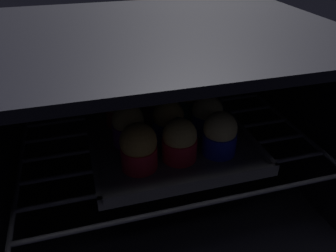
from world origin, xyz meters
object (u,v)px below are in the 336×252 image
(muffin_row0_col0, at_px, (139,147))
(muffin_row0_col1, at_px, (178,140))
(muffin_row0_col2, at_px, (220,134))
(muffin_row2_col0, at_px, (121,106))
(muffin_row2_col2, at_px, (192,98))
(baking_tray, at_px, (168,139))
(muffin_row1_col1, at_px, (168,121))
(muffin_row1_col0, at_px, (128,125))
(muffin_row1_col2, at_px, (207,115))
(muffin_row2_col1, at_px, (159,101))

(muffin_row0_col0, bearing_deg, muffin_row0_col1, 4.65)
(muffin_row0_col0, distance_m, muffin_row0_col2, 0.14)
(muffin_row0_col0, relative_size, muffin_row2_col0, 1.03)
(muffin_row0_col1, height_order, muffin_row2_col2, muffin_row2_col2)
(muffin_row0_col2, height_order, muffin_row2_col2, muffin_row2_col2)
(baking_tray, height_order, muffin_row1_col1, muffin_row1_col1)
(muffin_row0_col0, height_order, muffin_row1_col0, muffin_row0_col0)
(muffin_row1_col2, xyz_separation_m, muffin_row2_col0, (-0.15, 0.07, 0.00))
(baking_tray, xyz_separation_m, muffin_row2_col2, (0.07, 0.07, 0.04))
(muffin_row2_col0, xyz_separation_m, muffin_row2_col1, (0.08, 0.00, -0.00))
(muffin_row0_col1, distance_m, muffin_row2_col1, 0.15)
(muffin_row1_col0, bearing_deg, muffin_row1_col1, -3.54)
(muffin_row1_col0, relative_size, muffin_row2_col2, 0.97)
(muffin_row2_col1, xyz_separation_m, muffin_row2_col2, (0.07, -0.01, 0.00))
(muffin_row0_col1, xyz_separation_m, muffin_row2_col2, (0.07, 0.14, 0.00))
(muffin_row0_col2, distance_m, muffin_row2_col0, 0.21)
(muffin_row0_col0, relative_size, muffin_row1_col1, 1.04)
(muffin_row2_col0, distance_m, muffin_row2_col2, 0.15)
(baking_tray, distance_m, muffin_row1_col0, 0.08)
(baking_tray, bearing_deg, muffin_row1_col0, 178.31)
(muffin_row0_col0, bearing_deg, muffin_row2_col2, 45.87)
(muffin_row1_col1, height_order, muffin_row2_col2, muffin_row2_col2)
(muffin_row0_col1, bearing_deg, muffin_row1_col2, 41.95)
(muffin_row1_col2, distance_m, muffin_row2_col0, 0.17)
(muffin_row1_col1, relative_size, muffin_row2_col2, 0.98)
(muffin_row1_col1, relative_size, muffin_row1_col2, 1.06)
(muffin_row2_col0, bearing_deg, muffin_row0_col2, -44.86)
(muffin_row0_col1, xyz_separation_m, muffin_row2_col0, (-0.07, 0.15, 0.00))
(baking_tray, xyz_separation_m, muffin_row0_col1, (-0.00, -0.07, 0.04))
(muffin_row2_col0, bearing_deg, muffin_row2_col2, -1.41)
(baking_tray, bearing_deg, muffin_row1_col1, -124.80)
(muffin_row1_col0, relative_size, muffin_row2_col1, 0.99)
(baking_tray, height_order, muffin_row2_col0, muffin_row2_col0)
(muffin_row1_col2, xyz_separation_m, muffin_row2_col1, (-0.08, 0.08, 0.00))
(muffin_row2_col1, bearing_deg, muffin_row0_col1, -92.20)
(muffin_row1_col2, relative_size, muffin_row2_col1, 0.94)
(baking_tray, bearing_deg, muffin_row2_col2, 44.80)
(muffin_row0_col2, bearing_deg, muffin_row0_col0, -178.63)
(muffin_row1_col1, bearing_deg, muffin_row2_col0, 133.92)
(muffin_row0_col2, distance_m, muffin_row1_col1, 0.10)
(muffin_row0_col0, distance_m, muffin_row1_col0, 0.08)
(muffin_row0_col1, height_order, muffin_row2_col0, muffin_row2_col0)
(muffin_row1_col0, bearing_deg, muffin_row0_col2, -27.07)
(muffin_row0_col2, height_order, muffin_row1_col0, muffin_row0_col2)
(muffin_row2_col1, height_order, muffin_row2_col2, muffin_row2_col2)
(muffin_row1_col2, relative_size, muffin_row2_col0, 0.93)
(baking_tray, distance_m, muffin_row0_col2, 0.11)
(muffin_row0_col0, bearing_deg, muffin_row2_col1, 64.07)
(muffin_row0_col1, relative_size, muffin_row0_col2, 0.97)
(baking_tray, distance_m, muffin_row0_col0, 0.11)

